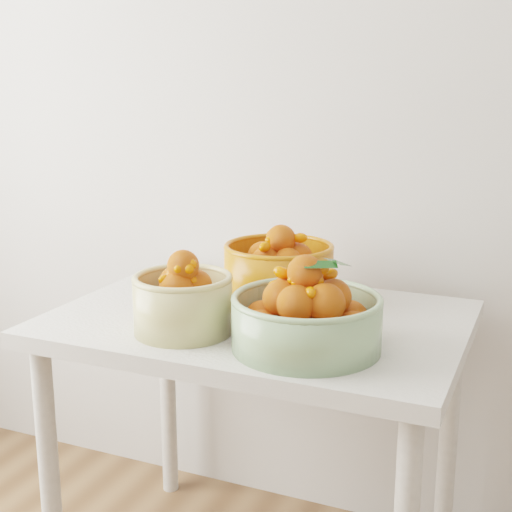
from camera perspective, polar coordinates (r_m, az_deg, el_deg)
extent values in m
cube|color=silver|center=(1.96, 15.64, 14.35)|extent=(4.00, 0.04, 2.70)
cube|color=silver|center=(1.78, 0.21, -5.39)|extent=(1.00, 0.70, 0.04)
cylinder|color=silver|center=(1.92, -16.18, -16.74)|extent=(0.05, 0.05, 0.71)
cylinder|color=silver|center=(2.34, -7.07, -10.53)|extent=(0.05, 0.05, 0.71)
cylinder|color=silver|center=(2.08, 15.11, -14.19)|extent=(0.05, 0.05, 0.71)
cylinder|color=#CEBF7D|center=(1.64, -5.86, -3.93)|extent=(0.27, 0.27, 0.13)
torus|color=#CEBF7D|center=(1.63, -5.91, -1.76)|extent=(0.27, 0.27, 0.02)
sphere|color=#D1660C|center=(1.62, -4.09, -4.65)|extent=(0.07, 0.07, 0.07)
sphere|color=#EC5210|center=(1.68, -4.36, -3.92)|extent=(0.07, 0.07, 0.07)
sphere|color=#EC5210|center=(1.70, -6.68, -3.83)|extent=(0.08, 0.08, 0.08)
sphere|color=#EC5210|center=(1.64, -7.86, -4.49)|extent=(0.07, 0.07, 0.07)
sphere|color=#EC5210|center=(1.59, -6.24, -5.00)|extent=(0.07, 0.07, 0.07)
sphere|color=#EC5210|center=(1.65, -5.85, -4.36)|extent=(0.07, 0.07, 0.07)
sphere|color=#EC5210|center=(1.63, -4.78, -2.34)|extent=(0.07, 0.07, 0.07)
sphere|color=#EC5210|center=(1.66, -6.44, -2.13)|extent=(0.08, 0.08, 0.08)
sphere|color=#EC5210|center=(1.60, -6.40, -2.67)|extent=(0.08, 0.08, 0.08)
sphere|color=#EC5210|center=(1.61, -5.85, -0.78)|extent=(0.07, 0.07, 0.07)
ellipsoid|color=#EE5505|center=(1.59, -5.26, -0.58)|extent=(0.05, 0.04, 0.03)
ellipsoid|color=#EE5505|center=(1.59, -6.17, -1.02)|extent=(0.04, 0.05, 0.04)
ellipsoid|color=#EE5505|center=(1.60, -7.23, -1.91)|extent=(0.04, 0.05, 0.04)
ellipsoid|color=#EE5505|center=(1.61, -5.20, -1.91)|extent=(0.04, 0.03, 0.03)
ellipsoid|color=#EE5505|center=(1.61, -5.69, -1.23)|extent=(0.05, 0.04, 0.04)
ellipsoid|color=#EE5505|center=(1.63, -6.61, -1.44)|extent=(0.05, 0.04, 0.03)
ellipsoid|color=#EE5505|center=(1.58, -5.45, -0.98)|extent=(0.05, 0.04, 0.03)
ellipsoid|color=#EE5505|center=(1.62, -4.64, -1.69)|extent=(0.05, 0.04, 0.03)
cylinder|color=#8EB080|center=(1.54, 4.05, -5.45)|extent=(0.37, 0.37, 0.11)
torus|color=#8EB080|center=(1.52, 4.09, -3.44)|extent=(0.37, 0.37, 0.02)
sphere|color=#EC5210|center=(1.51, 7.80, -5.98)|extent=(0.09, 0.09, 0.09)
sphere|color=#EC5210|center=(1.58, 7.49, -5.09)|extent=(0.09, 0.09, 0.09)
sphere|color=#EC5210|center=(1.63, 5.45, -4.46)|extent=(0.08, 0.08, 0.08)
sphere|color=#EC5210|center=(1.63, 2.46, -4.44)|extent=(0.08, 0.08, 0.08)
sphere|color=#EC5210|center=(1.58, 0.52, -5.04)|extent=(0.08, 0.08, 0.08)
sphere|color=#EC5210|center=(1.50, 0.39, -5.97)|extent=(0.09, 0.09, 0.09)
sphere|color=#EC5210|center=(1.45, 2.49, -6.76)|extent=(0.08, 0.08, 0.08)
sphere|color=#EC5210|center=(1.45, 5.84, -6.77)|extent=(0.08, 0.08, 0.08)
sphere|color=#EC5210|center=(1.54, 4.05, -5.54)|extent=(0.08, 0.08, 0.08)
sphere|color=#EC5210|center=(1.53, 6.21, -3.25)|extent=(0.08, 0.08, 0.08)
sphere|color=#EC5210|center=(1.57, 4.87, -2.74)|extent=(0.08, 0.08, 0.08)
sphere|color=#EC5210|center=(1.56, 2.65, -2.82)|extent=(0.08, 0.08, 0.08)
sphere|color=#EC5210|center=(1.51, 1.98, -3.40)|extent=(0.08, 0.08, 0.08)
sphere|color=#EC5210|center=(1.47, 3.22, -3.87)|extent=(0.08, 0.08, 0.08)
sphere|color=#EC5210|center=(1.48, 5.55, -3.79)|extent=(0.09, 0.09, 0.09)
sphere|color=#EC5210|center=(1.51, 3.96, -1.35)|extent=(0.08, 0.08, 0.08)
ellipsoid|color=#EE5505|center=(1.52, 4.68, -2.41)|extent=(0.05, 0.05, 0.04)
ellipsoid|color=#EE5505|center=(1.55, 5.97, -1.47)|extent=(0.05, 0.05, 0.04)
ellipsoid|color=#EE5505|center=(1.50, 4.10, -2.12)|extent=(0.04, 0.04, 0.04)
ellipsoid|color=#EE5505|center=(1.49, 4.29, -1.70)|extent=(0.04, 0.05, 0.03)
ellipsoid|color=#EE5505|center=(1.46, 4.38, -2.96)|extent=(0.04, 0.05, 0.03)
ellipsoid|color=#EE5505|center=(1.50, 4.79, -1.90)|extent=(0.05, 0.04, 0.04)
ellipsoid|color=#EE5505|center=(1.50, 3.44, -1.99)|extent=(0.04, 0.05, 0.04)
ellipsoid|color=#EE5505|center=(1.48, 3.59, -3.01)|extent=(0.03, 0.04, 0.04)
ellipsoid|color=#EE5505|center=(1.50, 5.17, -1.07)|extent=(0.05, 0.04, 0.04)
ellipsoid|color=#EE5505|center=(1.53, 2.05, -1.34)|extent=(0.05, 0.04, 0.04)
ellipsoid|color=#EE5505|center=(1.52, 4.17, -2.37)|extent=(0.03, 0.05, 0.04)
ellipsoid|color=#EE5505|center=(1.52, 1.69, -2.42)|extent=(0.05, 0.04, 0.03)
ellipsoid|color=#EE5505|center=(1.51, 4.21, -1.77)|extent=(0.05, 0.04, 0.04)
ellipsoid|color=#EE5505|center=(1.51, 3.53, -1.45)|extent=(0.05, 0.03, 0.04)
ellipsoid|color=#EE5505|center=(1.50, 3.21, -1.83)|extent=(0.05, 0.05, 0.04)
cylinder|color=#C55C12|center=(1.86, 1.82, -1.46)|extent=(0.33, 0.33, 0.15)
torus|color=#C55C12|center=(1.84, 1.84, 0.76)|extent=(0.33, 0.33, 0.01)
sphere|color=#D1660C|center=(1.84, 4.25, -2.41)|extent=(0.08, 0.08, 0.08)
sphere|color=#D1660C|center=(1.91, 4.05, -1.76)|extent=(0.09, 0.09, 0.09)
sphere|color=#EC5210|center=(1.95, 2.33, -1.43)|extent=(0.08, 0.08, 0.08)
sphere|color=#EC5210|center=(1.93, 0.07, -1.58)|extent=(0.08, 0.08, 0.08)
sphere|color=#EC5210|center=(1.87, -0.82, -2.10)|extent=(0.08, 0.08, 0.08)
sphere|color=#EC5210|center=(1.80, 0.15, -2.66)|extent=(0.08, 0.08, 0.08)
sphere|color=#EC5210|center=(1.79, 2.66, -2.81)|extent=(0.08, 0.08, 0.08)
sphere|color=#EC5210|center=(1.87, 1.82, -2.09)|extent=(0.08, 0.08, 0.08)
sphere|color=#EC5210|center=(1.86, 3.28, -0.20)|extent=(0.08, 0.08, 0.08)
sphere|color=#EC5210|center=(1.90, 2.00, 0.11)|extent=(0.08, 0.08, 0.08)
sphere|color=#EC5210|center=(1.87, 0.54, -0.06)|extent=(0.08, 0.08, 0.08)
sphere|color=#EC5210|center=(1.82, 0.77, -0.46)|extent=(0.08, 0.08, 0.08)
sphere|color=#EC5210|center=(1.81, 2.55, -0.54)|extent=(0.08, 0.08, 0.08)
sphere|color=#EC5210|center=(1.84, 2.01, 1.33)|extent=(0.08, 0.08, 0.08)
ellipsoid|color=#EE5505|center=(1.84, 1.82, 1.19)|extent=(0.05, 0.04, 0.04)
ellipsoid|color=#EE5505|center=(1.89, 0.62, 0.62)|extent=(0.05, 0.05, 0.04)
ellipsoid|color=#EE5505|center=(1.88, 2.41, 1.75)|extent=(0.03, 0.04, 0.03)
ellipsoid|color=#EE5505|center=(1.82, 1.26, 1.25)|extent=(0.05, 0.05, 0.04)
ellipsoid|color=#EE5505|center=(1.79, 0.71, 0.74)|extent=(0.04, 0.04, 0.03)
ellipsoid|color=#EE5505|center=(1.83, 3.55, 1.45)|extent=(0.04, 0.03, 0.03)
ellipsoid|color=#EE5505|center=(1.84, 2.16, 0.88)|extent=(0.05, 0.04, 0.04)
ellipsoid|color=#EE5505|center=(1.84, 1.73, 1.29)|extent=(0.05, 0.05, 0.04)
ellipsoid|color=#EE5505|center=(1.86, 1.33, 1.67)|extent=(0.05, 0.04, 0.03)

